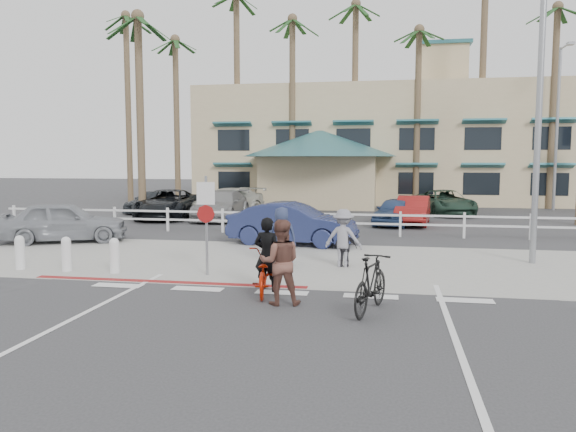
% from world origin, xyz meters
% --- Properties ---
extents(ground, '(140.00, 140.00, 0.00)m').
position_xyz_m(ground, '(0.00, 0.00, 0.00)').
color(ground, '#333335').
extents(bike_path, '(12.00, 16.00, 0.01)m').
position_xyz_m(bike_path, '(0.00, -2.00, 0.00)').
color(bike_path, '#333335').
rests_on(bike_path, ground).
extents(sidewalk_plaza, '(22.00, 7.00, 0.01)m').
position_xyz_m(sidewalk_plaza, '(0.00, 4.50, 0.01)').
color(sidewalk_plaza, gray).
rests_on(sidewalk_plaza, ground).
extents(cross_street, '(40.00, 5.00, 0.01)m').
position_xyz_m(cross_street, '(0.00, 8.50, 0.00)').
color(cross_street, '#333335').
rests_on(cross_street, ground).
extents(parking_lot, '(50.00, 16.00, 0.01)m').
position_xyz_m(parking_lot, '(0.00, 18.00, 0.00)').
color(parking_lot, '#333335').
rests_on(parking_lot, ground).
extents(curb_red, '(7.00, 0.25, 0.02)m').
position_xyz_m(curb_red, '(-3.00, 1.20, 0.01)').
color(curb_red, maroon).
rests_on(curb_red, ground).
extents(rail_fence, '(29.40, 0.16, 1.00)m').
position_xyz_m(rail_fence, '(0.50, 10.50, 0.50)').
color(rail_fence, silver).
rests_on(rail_fence, ground).
extents(building, '(28.00, 16.00, 11.30)m').
position_xyz_m(building, '(2.00, 31.00, 5.65)').
color(building, '#CDB78C').
rests_on(building, ground).
extents(sign_post, '(0.50, 0.10, 2.90)m').
position_xyz_m(sign_post, '(-2.30, 2.20, 1.45)').
color(sign_post, gray).
rests_on(sign_post, ground).
extents(bollard_0, '(0.26, 0.26, 0.95)m').
position_xyz_m(bollard_0, '(-4.80, 2.00, 0.47)').
color(bollard_0, silver).
rests_on(bollard_0, ground).
extents(bollard_1, '(0.26, 0.26, 0.95)m').
position_xyz_m(bollard_1, '(-6.20, 2.00, 0.47)').
color(bollard_1, silver).
rests_on(bollard_1, ground).
extents(bollard_2, '(0.26, 0.26, 0.95)m').
position_xyz_m(bollard_2, '(-7.60, 2.00, 0.47)').
color(bollard_2, silver).
rests_on(bollard_2, ground).
extents(streetlight_0, '(0.60, 2.00, 9.00)m').
position_xyz_m(streetlight_0, '(6.50, 5.50, 4.50)').
color(streetlight_0, gray).
rests_on(streetlight_0, ground).
extents(streetlight_1, '(0.60, 2.00, 9.50)m').
position_xyz_m(streetlight_1, '(12.00, 24.00, 4.75)').
color(streetlight_1, gray).
rests_on(streetlight_1, ground).
extents(palm_0, '(4.00, 4.00, 15.00)m').
position_xyz_m(palm_0, '(-16.00, 26.00, 7.50)').
color(palm_0, '#163A17').
rests_on(palm_0, ground).
extents(palm_1, '(4.00, 4.00, 13.00)m').
position_xyz_m(palm_1, '(-12.00, 25.00, 6.50)').
color(palm_1, '#163A17').
rests_on(palm_1, ground).
extents(palm_2, '(4.00, 4.00, 16.00)m').
position_xyz_m(palm_2, '(-8.00, 26.00, 8.00)').
color(palm_2, '#163A17').
rests_on(palm_2, ground).
extents(palm_3, '(4.00, 4.00, 14.00)m').
position_xyz_m(palm_3, '(-4.00, 25.00, 7.00)').
color(palm_3, '#163A17').
rests_on(palm_3, ground).
extents(palm_4, '(4.00, 4.00, 15.00)m').
position_xyz_m(palm_4, '(0.00, 26.00, 7.50)').
color(palm_4, '#163A17').
rests_on(palm_4, ground).
extents(palm_5, '(4.00, 4.00, 13.00)m').
position_xyz_m(palm_5, '(4.00, 25.00, 6.50)').
color(palm_5, '#163A17').
rests_on(palm_5, ground).
extents(palm_6, '(4.00, 4.00, 17.00)m').
position_xyz_m(palm_6, '(8.00, 26.00, 8.50)').
color(palm_6, '#163A17').
rests_on(palm_6, ground).
extents(palm_7, '(4.00, 4.00, 14.00)m').
position_xyz_m(palm_7, '(12.00, 25.00, 7.00)').
color(palm_7, '#163A17').
rests_on(palm_7, ground).
extents(palm_10, '(4.00, 4.00, 12.00)m').
position_xyz_m(palm_10, '(-10.00, 15.00, 6.00)').
color(palm_10, '#163A17').
rests_on(palm_10, ground).
extents(bike_red, '(0.98, 1.98, 0.99)m').
position_xyz_m(bike_red, '(-0.40, 0.42, 0.50)').
color(bike_red, '#A01702').
rests_on(bike_red, ground).
extents(rider_red, '(0.69, 0.51, 1.72)m').
position_xyz_m(rider_red, '(-0.35, 0.68, 0.86)').
color(rider_red, black).
rests_on(rider_red, ground).
extents(bike_black, '(1.05, 2.01, 1.16)m').
position_xyz_m(bike_black, '(2.04, -0.67, 0.58)').
color(bike_black, black).
rests_on(bike_black, ground).
extents(rider_black, '(0.98, 0.83, 1.79)m').
position_xyz_m(rider_black, '(0.16, -0.37, 0.90)').
color(rider_black, brown).
rests_on(rider_black, ground).
extents(pedestrian_a, '(1.15, 0.78, 1.64)m').
position_xyz_m(pedestrian_a, '(1.11, 3.99, 0.82)').
color(pedestrian_a, gray).
rests_on(pedestrian_a, ground).
extents(pedestrian_child, '(0.69, 0.36, 1.12)m').
position_xyz_m(pedestrian_child, '(1.17, 3.95, 0.56)').
color(pedestrian_child, '#29282D').
rests_on(pedestrian_child, ground).
extents(pedestrian_b, '(0.92, 0.70, 1.69)m').
position_xyz_m(pedestrian_b, '(-0.62, 3.81, 0.85)').
color(pedestrian_b, '#26304F').
rests_on(pedestrian_b, ground).
extents(car_white_sedan, '(4.71, 2.19, 1.49)m').
position_xyz_m(car_white_sedan, '(-1.01, 7.84, 0.75)').
color(car_white_sedan, '#1D254F').
rests_on(car_white_sedan, ground).
extents(car_red_compact, '(4.76, 3.40, 1.50)m').
position_xyz_m(car_red_compact, '(-9.33, 6.92, 0.75)').
color(car_red_compact, gray).
rests_on(car_red_compact, ground).
extents(lot_car_0, '(3.04, 5.58, 1.48)m').
position_xyz_m(lot_car_0, '(-8.80, 15.38, 0.74)').
color(lot_car_0, black).
rests_on(lot_car_0, ground).
extents(lot_car_1, '(2.14, 5.06, 1.46)m').
position_xyz_m(lot_car_1, '(-5.94, 15.34, 0.73)').
color(lot_car_1, gray).
rests_on(lot_car_1, ground).
extents(lot_car_2, '(2.37, 3.98, 1.27)m').
position_xyz_m(lot_car_2, '(2.64, 14.51, 0.64)').
color(lot_car_2, navy).
rests_on(lot_car_2, ground).
extents(lot_car_3, '(1.82, 4.15, 1.33)m').
position_xyz_m(lot_car_3, '(3.44, 14.82, 0.66)').
color(lot_car_3, maroon).
rests_on(lot_car_3, ground).
extents(lot_car_4, '(3.91, 5.39, 1.45)m').
position_xyz_m(lot_car_4, '(-6.37, 17.75, 0.73)').
color(lot_car_4, beige).
rests_on(lot_car_4, ground).
extents(lot_car_5, '(3.37, 5.26, 1.35)m').
position_xyz_m(lot_car_5, '(5.37, 19.97, 0.67)').
color(lot_car_5, '#203B2D').
rests_on(lot_car_5, ground).
extents(lot_car_6, '(2.20, 4.36, 1.21)m').
position_xyz_m(lot_car_6, '(-10.96, 18.34, 0.61)').
color(lot_car_6, '#1F2429').
rests_on(lot_car_6, ground).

